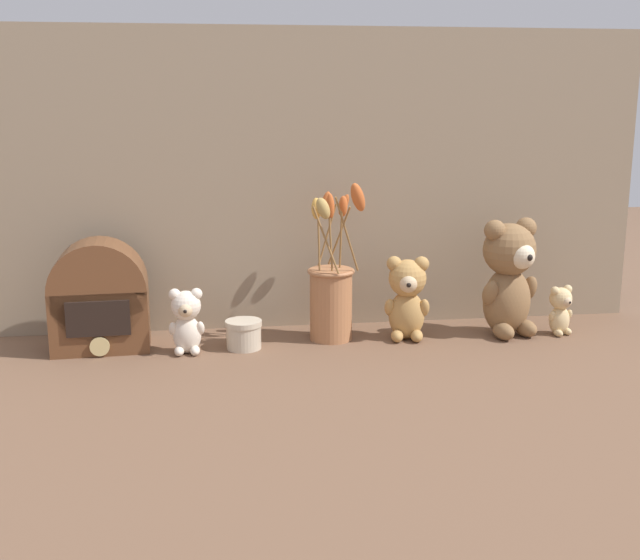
% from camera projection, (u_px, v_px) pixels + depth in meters
% --- Properties ---
extents(ground_plane, '(4.00, 4.00, 0.00)m').
position_uv_depth(ground_plane, '(321.00, 345.00, 1.74)').
color(ground_plane, brown).
extents(backdrop_wall, '(1.55, 0.02, 0.68)m').
position_uv_depth(backdrop_wall, '(311.00, 181.00, 1.82)').
color(backdrop_wall, gray).
rests_on(backdrop_wall, ground).
extents(teddy_bear_large, '(0.15, 0.14, 0.26)m').
position_uv_depth(teddy_bear_large, '(509.00, 275.00, 1.78)').
color(teddy_bear_large, olive).
rests_on(teddy_bear_large, ground).
extents(teddy_bear_medium, '(0.10, 0.09, 0.19)m').
position_uv_depth(teddy_bear_medium, '(407.00, 296.00, 1.76)').
color(teddy_bear_medium, tan).
rests_on(teddy_bear_medium, ground).
extents(teddy_bear_small, '(0.07, 0.07, 0.14)m').
position_uv_depth(teddy_bear_small, '(186.00, 320.00, 1.67)').
color(teddy_bear_small, beige).
rests_on(teddy_bear_small, ground).
extents(teddy_bear_tiny, '(0.06, 0.06, 0.11)m').
position_uv_depth(teddy_bear_tiny, '(561.00, 309.00, 1.80)').
color(teddy_bear_tiny, '#DBBC84').
rests_on(teddy_bear_tiny, ground).
extents(flower_vase, '(0.12, 0.17, 0.36)m').
position_uv_depth(flower_vase, '(332.00, 292.00, 1.76)').
color(flower_vase, '#AD7047').
rests_on(flower_vase, ground).
extents(vintage_radio, '(0.21, 0.13, 0.23)m').
position_uv_depth(vintage_radio, '(100.00, 300.00, 1.69)').
color(vintage_radio, brown).
rests_on(vintage_radio, ground).
extents(decorative_tin_tall, '(0.08, 0.08, 0.06)m').
position_uv_depth(decorative_tin_tall, '(244.00, 334.00, 1.71)').
color(decorative_tin_tall, beige).
rests_on(decorative_tin_tall, ground).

